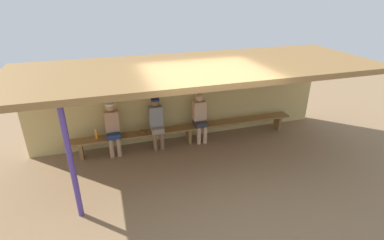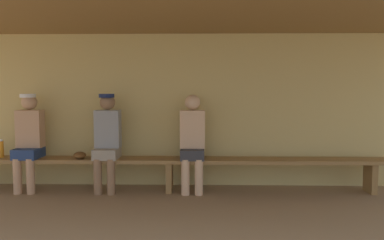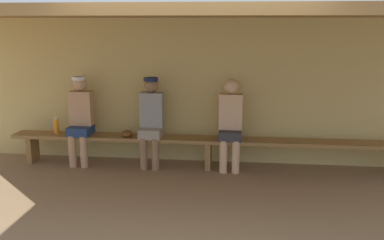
{
  "view_description": "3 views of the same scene",
  "coord_description": "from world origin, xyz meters",
  "px_view_note": "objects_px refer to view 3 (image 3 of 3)",
  "views": [
    {
      "loc": [
        -1.99,
        -5.16,
        3.85
      ],
      "look_at": [
        -0.02,
        1.19,
        0.81
      ],
      "focal_mm": 27.26,
      "sensor_mm": 36.0,
      "label": 1
    },
    {
      "loc": [
        0.43,
        -3.64,
        1.42
      ],
      "look_at": [
        0.32,
        1.23,
        1.02
      ],
      "focal_mm": 35.79,
      "sensor_mm": 36.0,
      "label": 2
    },
    {
      "loc": [
        0.5,
        -4.82,
        2.15
      ],
      "look_at": [
        -0.21,
        1.24,
        0.8
      ],
      "focal_mm": 41.83,
      "sensor_mm": 36.0,
      "label": 3
    }
  ],
  "objects_px": {
    "player_shirtless_tan": "(151,118)",
    "baseball_glove_dark_brown": "(127,133)",
    "player_near_post": "(230,121)",
    "player_in_blue": "(81,116)",
    "bench": "(209,143)",
    "water_bottle_clear": "(56,126)"
  },
  "relations": [
    {
      "from": "player_shirtless_tan",
      "to": "baseball_glove_dark_brown",
      "type": "bearing_deg",
      "value": -174.81
    },
    {
      "from": "player_near_post",
      "to": "player_shirtless_tan",
      "type": "xyz_separation_m",
      "value": [
        -1.18,
        0.0,
        0.02
      ]
    },
    {
      "from": "player_in_blue",
      "to": "player_shirtless_tan",
      "type": "distance_m",
      "value": 1.09
    },
    {
      "from": "player_in_blue",
      "to": "player_shirtless_tan",
      "type": "relative_size",
      "value": 1.0
    },
    {
      "from": "bench",
      "to": "water_bottle_clear",
      "type": "height_order",
      "value": "water_bottle_clear"
    },
    {
      "from": "player_near_post",
      "to": "baseball_glove_dark_brown",
      "type": "relative_size",
      "value": 5.56
    },
    {
      "from": "player_shirtless_tan",
      "to": "water_bottle_clear",
      "type": "xyz_separation_m",
      "value": [
        -1.49,
        0.01,
        -0.17
      ]
    },
    {
      "from": "player_shirtless_tan",
      "to": "water_bottle_clear",
      "type": "relative_size",
      "value": 5.31
    },
    {
      "from": "bench",
      "to": "water_bottle_clear",
      "type": "distance_m",
      "value": 2.36
    },
    {
      "from": "player_in_blue",
      "to": "water_bottle_clear",
      "type": "relative_size",
      "value": 5.31
    },
    {
      "from": "player_shirtless_tan",
      "to": "baseball_glove_dark_brown",
      "type": "xyz_separation_m",
      "value": [
        -0.37,
        -0.03,
        -0.24
      ]
    },
    {
      "from": "bench",
      "to": "water_bottle_clear",
      "type": "xyz_separation_m",
      "value": [
        -2.35,
        0.01,
        0.19
      ]
    },
    {
      "from": "bench",
      "to": "water_bottle_clear",
      "type": "relative_size",
      "value": 23.7
    },
    {
      "from": "bench",
      "to": "baseball_glove_dark_brown",
      "type": "distance_m",
      "value": 1.24
    },
    {
      "from": "player_in_blue",
      "to": "baseball_glove_dark_brown",
      "type": "bearing_deg",
      "value": -2.72
    },
    {
      "from": "bench",
      "to": "player_near_post",
      "type": "bearing_deg",
      "value": 0.55
    },
    {
      "from": "player_in_blue",
      "to": "water_bottle_clear",
      "type": "xyz_separation_m",
      "value": [
        -0.4,
        0.01,
        -0.17
      ]
    },
    {
      "from": "baseball_glove_dark_brown",
      "to": "player_shirtless_tan",
      "type": "bearing_deg",
      "value": -100.65
    },
    {
      "from": "water_bottle_clear",
      "to": "player_shirtless_tan",
      "type": "bearing_deg",
      "value": -0.37
    },
    {
      "from": "water_bottle_clear",
      "to": "player_near_post",
      "type": "bearing_deg",
      "value": -0.22
    },
    {
      "from": "water_bottle_clear",
      "to": "baseball_glove_dark_brown",
      "type": "xyz_separation_m",
      "value": [
        1.12,
        -0.04,
        -0.08
      ]
    },
    {
      "from": "player_near_post",
      "to": "player_shirtless_tan",
      "type": "distance_m",
      "value": 1.18
    }
  ]
}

